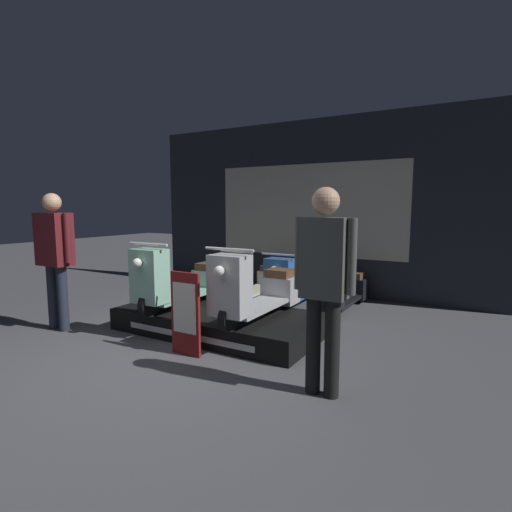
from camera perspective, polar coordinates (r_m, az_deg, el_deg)
name	(u,v)px	position (r m, az deg, el deg)	size (l,w,h in m)	color
ground_plane	(146,367)	(4.37, -15.41, -15.00)	(30.00, 30.00, 0.00)	#4C4C51
shop_wall_back	(308,208)	(7.58, 7.44, 6.86)	(6.67, 0.09, 3.20)	#23282D
display_platform	(219,321)	(5.28, -5.37, -9.26)	(2.62, 1.28, 0.28)	black
scooter_display_left	(179,281)	(5.48, -10.90, -3.56)	(0.61, 1.64, 0.91)	black
scooter_display_right	(255,290)	(4.80, -0.14, -4.94)	(0.61, 1.64, 0.91)	black
scooter_backrow_0	(253,280)	(7.02, -0.40, -3.38)	(0.61, 1.64, 0.91)	black
scooter_backrow_1	(294,284)	(6.66, 5.47, -3.99)	(0.61, 1.64, 0.91)	black
scooter_backrow_2	(340,289)	(6.38, 11.93, -4.60)	(0.61, 1.64, 0.91)	black
person_left_browsing	(55,248)	(5.80, -26.82, 0.97)	(0.63, 0.27, 1.79)	#232838
person_right_browsing	(324,276)	(3.40, 9.70, -2.88)	(0.54, 0.23, 1.79)	black
price_sign_board	(185,314)	(4.45, -10.04, -8.10)	(0.38, 0.04, 0.92)	maroon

